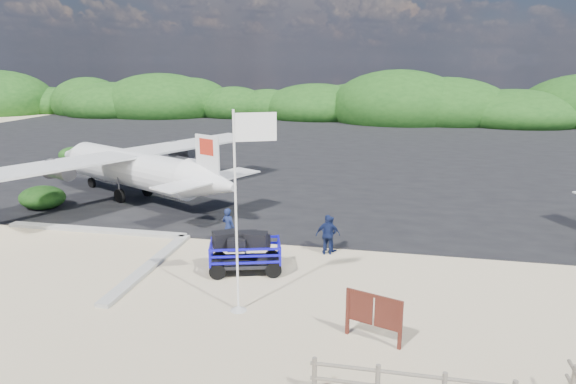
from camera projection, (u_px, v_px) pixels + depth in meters
name	position (u px, v px, depth m)	size (l,w,h in m)	color
ground	(251.00, 294.00, 17.79)	(160.00, 160.00, 0.00)	beige
asphalt_apron	(340.00, 150.00, 46.24)	(90.00, 50.00, 0.04)	#B2B2B2
lagoon	(48.00, 259.00, 20.96)	(9.00, 7.00, 0.40)	#B2B2B2
vegetation_band	(359.00, 119.00, 69.95)	(124.00, 8.00, 4.40)	#B2B2B2
baggage_cart	(246.00, 272.00, 19.64)	(2.89, 1.65, 1.45)	#130EDA
flagpole	(239.00, 310.00, 16.65)	(1.30, 0.54, 6.48)	white
signboard	(372.00, 341.00, 14.82)	(1.82, 0.17, 1.50)	#572218
crew_a	(228.00, 227.00, 22.25)	(0.62, 0.40, 1.69)	#141F4B
crew_b	(329.00, 233.00, 21.73)	(0.74, 0.57, 1.52)	#141F4B
crew_c	(328.00, 235.00, 21.27)	(1.00, 0.42, 1.71)	#141F4B
aircraft_large	(555.00, 167.00, 38.98)	(18.40, 18.40, 5.52)	#B2B2B2
aircraft_small	(276.00, 141.00, 51.20)	(6.63, 6.63, 2.39)	#B2B2B2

